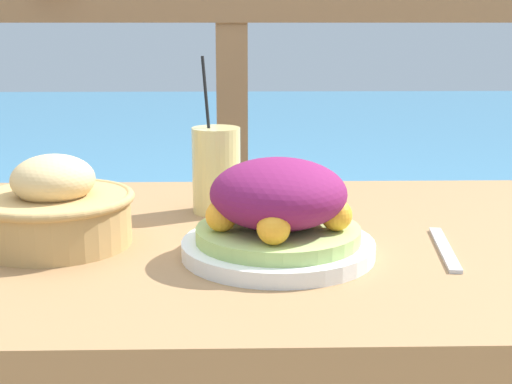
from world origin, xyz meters
name	(u,v)px	position (x,y,z in m)	size (l,w,h in m)	color
patio_table	(229,307)	(0.00, 0.00, 0.62)	(1.15, 0.70, 0.73)	#997047
railing_fence	(232,108)	(0.00, 0.67, 0.83)	(2.80, 0.08, 1.11)	brown
sea_backdrop	(237,161)	(0.00, 3.17, 0.22)	(12.00, 4.00, 0.44)	teal
salad_plate	(278,215)	(0.06, -0.08, 0.78)	(0.25, 0.25, 0.13)	white
drink_glass	(216,170)	(-0.02, 0.14, 0.79)	(0.08, 0.08, 0.24)	#DBCC7F
bread_basket	(55,209)	(-0.23, -0.03, 0.77)	(0.21, 0.21, 0.12)	tan
knife	(445,249)	(0.28, -0.07, 0.73)	(0.04, 0.18, 0.00)	silver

